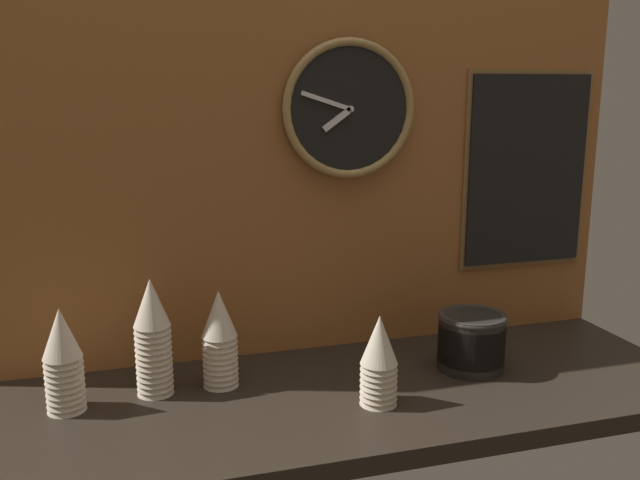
{
  "coord_description": "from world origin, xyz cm",
  "views": [
    {
      "loc": [
        -43.2,
        -129.81,
        63.32
      ],
      "look_at": [
        -3.87,
        4.0,
        32.53
      ],
      "focal_mm": 38.0,
      "sensor_mm": 36.0,
      "label": 1
    }
  ],
  "objects_px": {
    "bowl_stack_right": "(471,340)",
    "menu_board": "(527,170)",
    "cup_stack_far_left": "(63,360)",
    "cup_stack_left": "(153,337)",
    "cup_stack_center_left": "(220,339)",
    "cup_stack_center_right": "(379,360)",
    "wall_clock": "(349,109)"
  },
  "relations": [
    {
      "from": "bowl_stack_right",
      "to": "menu_board",
      "type": "xyz_separation_m",
      "value": [
        0.26,
        0.22,
        0.36
      ]
    },
    {
      "from": "cup_stack_far_left",
      "to": "bowl_stack_right",
      "type": "height_order",
      "value": "cup_stack_far_left"
    },
    {
      "from": "cup_stack_left",
      "to": "cup_stack_far_left",
      "type": "distance_m",
      "value": 0.18
    },
    {
      "from": "cup_stack_center_left",
      "to": "bowl_stack_right",
      "type": "relative_size",
      "value": 1.38
    },
    {
      "from": "menu_board",
      "to": "bowl_stack_right",
      "type": "bearing_deg",
      "value": -139.84
    },
    {
      "from": "cup_stack_left",
      "to": "cup_stack_far_left",
      "type": "bearing_deg",
      "value": -170.07
    },
    {
      "from": "cup_stack_center_left",
      "to": "cup_stack_center_right",
      "type": "height_order",
      "value": "cup_stack_center_left"
    },
    {
      "from": "cup_stack_left",
      "to": "menu_board",
      "type": "distance_m",
      "value": 1.03
    },
    {
      "from": "menu_board",
      "to": "wall_clock",
      "type": "bearing_deg",
      "value": -178.97
    },
    {
      "from": "cup_stack_center_left",
      "to": "bowl_stack_right",
      "type": "height_order",
      "value": "cup_stack_center_left"
    },
    {
      "from": "cup_stack_far_left",
      "to": "bowl_stack_right",
      "type": "xyz_separation_m",
      "value": [
        0.89,
        -0.04,
        -0.04
      ]
    },
    {
      "from": "cup_stack_center_right",
      "to": "bowl_stack_right",
      "type": "bearing_deg",
      "value": 22.03
    },
    {
      "from": "cup_stack_center_right",
      "to": "wall_clock",
      "type": "xyz_separation_m",
      "value": [
        0.04,
        0.32,
        0.5
      ]
    },
    {
      "from": "menu_board",
      "to": "cup_stack_center_left",
      "type": "bearing_deg",
      "value": -169.74
    },
    {
      "from": "cup_stack_left",
      "to": "menu_board",
      "type": "bearing_deg",
      "value": 8.84
    },
    {
      "from": "cup_stack_far_left",
      "to": "menu_board",
      "type": "xyz_separation_m",
      "value": [
        1.15,
        0.18,
        0.32
      ]
    },
    {
      "from": "cup_stack_left",
      "to": "bowl_stack_right",
      "type": "distance_m",
      "value": 0.72
    },
    {
      "from": "cup_stack_left",
      "to": "cup_stack_center_right",
      "type": "distance_m",
      "value": 0.48
    },
    {
      "from": "cup_stack_center_right",
      "to": "bowl_stack_right",
      "type": "height_order",
      "value": "cup_stack_center_right"
    },
    {
      "from": "cup_stack_center_left",
      "to": "cup_stack_center_right",
      "type": "bearing_deg",
      "value": -31.28
    },
    {
      "from": "wall_clock",
      "to": "menu_board",
      "type": "distance_m",
      "value": 0.52
    },
    {
      "from": "cup_stack_far_left",
      "to": "wall_clock",
      "type": "height_order",
      "value": "wall_clock"
    },
    {
      "from": "cup_stack_center_left",
      "to": "cup_stack_far_left",
      "type": "distance_m",
      "value": 0.32
    },
    {
      "from": "bowl_stack_right",
      "to": "cup_stack_center_left",
      "type": "bearing_deg",
      "value": 172.84
    },
    {
      "from": "cup_stack_center_left",
      "to": "cup_stack_far_left",
      "type": "height_order",
      "value": "same"
    },
    {
      "from": "wall_clock",
      "to": "cup_stack_left",
      "type": "bearing_deg",
      "value": -163.44
    },
    {
      "from": "bowl_stack_right",
      "to": "cup_stack_center_right",
      "type": "bearing_deg",
      "value": -157.97
    },
    {
      "from": "cup_stack_center_right",
      "to": "wall_clock",
      "type": "height_order",
      "value": "wall_clock"
    },
    {
      "from": "cup_stack_center_left",
      "to": "menu_board",
      "type": "distance_m",
      "value": 0.91
    },
    {
      "from": "cup_stack_center_left",
      "to": "wall_clock",
      "type": "height_order",
      "value": "wall_clock"
    },
    {
      "from": "cup_stack_center_left",
      "to": "menu_board",
      "type": "xyz_separation_m",
      "value": [
        0.83,
        0.15,
        0.32
      ]
    },
    {
      "from": "cup_stack_far_left",
      "to": "bowl_stack_right",
      "type": "bearing_deg",
      "value": -2.59
    }
  ]
}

